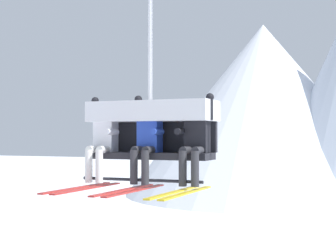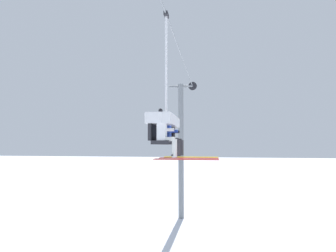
% 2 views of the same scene
% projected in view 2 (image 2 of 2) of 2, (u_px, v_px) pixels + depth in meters
% --- Properties ---
extents(lift_tower_far, '(0.36, 1.88, 8.95)m').
position_uv_depth(lift_tower_far, '(181.00, 146.00, 17.33)').
color(lift_tower_far, slate).
rests_on(lift_tower_far, ground_plane).
extents(lift_cable, '(20.63, 0.05, 0.05)m').
position_uv_depth(lift_cable, '(168.00, 21.00, 8.35)').
color(lift_cable, slate).
extents(chairlift_chair, '(1.89, 0.74, 4.31)m').
position_uv_depth(chairlift_chair, '(164.00, 124.00, 7.73)').
color(chairlift_chair, '#232328').
extents(skier_white, '(0.48, 1.70, 1.34)m').
position_uv_depth(skier_white, '(166.00, 134.00, 6.95)').
color(skier_white, silver).
extents(skier_blue, '(0.48, 1.70, 1.34)m').
position_uv_depth(skier_blue, '(171.00, 135.00, 7.67)').
color(skier_blue, '#2847B7').
extents(skier_black, '(0.48, 1.70, 1.34)m').
position_uv_depth(skier_black, '(175.00, 136.00, 8.40)').
color(skier_black, black).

